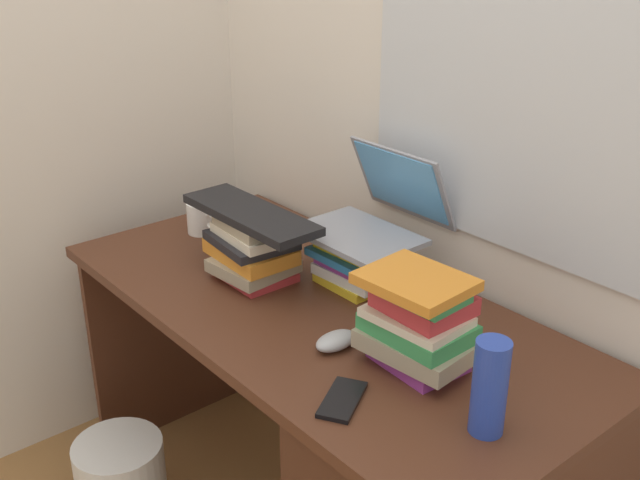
% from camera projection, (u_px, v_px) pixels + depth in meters
% --- Properties ---
extents(wall_back, '(6.00, 0.06, 2.60)m').
position_uv_depth(wall_back, '(439.00, 49.00, 1.88)').
color(wall_back, silver).
rests_on(wall_back, ground).
extents(wall_left, '(0.05, 6.00, 2.60)m').
position_uv_depth(wall_left, '(123.00, 22.00, 2.29)').
color(wall_left, beige).
rests_on(wall_left, ground).
extents(book_stack_tall, '(0.23, 0.17, 0.13)m').
position_uv_depth(book_stack_tall, '(357.00, 262.00, 1.96)').
color(book_stack_tall, yellow).
rests_on(book_stack_tall, desk).
extents(book_stack_keyboard_riser, '(0.24, 0.20, 0.17)m').
position_uv_depth(book_stack_keyboard_riser, '(253.00, 248.00, 1.99)').
color(book_stack_keyboard_riser, '#B22D33').
rests_on(book_stack_keyboard_riser, desk).
extents(book_stack_side, '(0.24, 0.19, 0.21)m').
position_uv_depth(book_stack_side, '(418.00, 321.00, 1.60)').
color(book_stack_side, '#8C338C').
rests_on(book_stack_side, desk).
extents(laptop, '(0.30, 0.31, 0.21)m').
position_uv_depth(laptop, '(376.00, 213.00, 1.95)').
color(laptop, gray).
rests_on(laptop, book_stack_tall).
extents(keyboard, '(0.42, 0.15, 0.02)m').
position_uv_depth(keyboard, '(251.00, 214.00, 1.95)').
color(keyboard, black).
rests_on(keyboard, book_stack_keyboard_riser).
extents(computer_mouse, '(0.06, 0.10, 0.04)m').
position_uv_depth(computer_mouse, '(336.00, 341.00, 1.69)').
color(computer_mouse, '#A5A8AD').
rests_on(computer_mouse, desk).
extents(mug, '(0.12, 0.08, 0.09)m').
position_uv_depth(mug, '(201.00, 218.00, 2.27)').
color(mug, white).
rests_on(mug, desk).
extents(water_bottle, '(0.07, 0.07, 0.19)m').
position_uv_depth(water_bottle, '(490.00, 387.00, 1.40)').
color(water_bottle, '#263FA5').
rests_on(water_bottle, desk).
extents(cell_phone, '(0.13, 0.15, 0.01)m').
position_uv_depth(cell_phone, '(342.00, 400.00, 1.52)').
color(cell_phone, black).
rests_on(cell_phone, desk).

